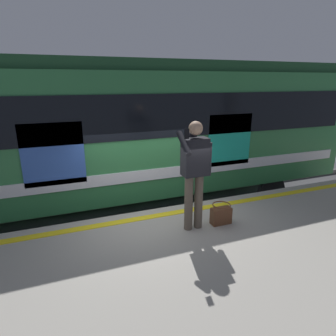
% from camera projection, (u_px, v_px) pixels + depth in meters
% --- Properties ---
extents(ground_plane, '(24.27, 24.27, 0.00)m').
position_uv_depth(ground_plane, '(153.00, 258.00, 5.84)').
color(ground_plane, '#3D3D3F').
extents(platform, '(15.82, 3.67, 1.10)m').
position_uv_depth(platform, '(192.00, 297.00, 4.03)').
color(platform, '#9E998E').
rests_on(platform, ground).
extents(safety_line, '(15.50, 0.16, 0.01)m').
position_uv_depth(safety_line, '(157.00, 216.00, 5.24)').
color(safety_line, yellow).
rests_on(safety_line, platform).
extents(track_rail_near, '(20.56, 0.08, 0.16)m').
position_uv_depth(track_rail_near, '(136.00, 224.00, 7.04)').
color(track_rail_near, slate).
rests_on(track_rail_near, ground).
extents(track_rail_far, '(20.56, 0.08, 0.16)m').
position_uv_depth(track_rail_far, '(124.00, 202.00, 8.32)').
color(track_rail_far, slate).
rests_on(track_rail_far, ground).
extents(train_carriage, '(10.86, 2.75, 3.76)m').
position_uv_depth(train_carriage, '(134.00, 126.00, 7.06)').
color(train_carriage, '#2D723F').
rests_on(train_carriage, ground).
extents(passenger, '(0.57, 0.55, 1.80)m').
position_uv_depth(passenger, '(194.00, 167.00, 4.51)').
color(passenger, brown).
rests_on(passenger, platform).
extents(handbag, '(0.35, 0.32, 0.36)m').
position_uv_depth(handbag, '(221.00, 215.00, 4.91)').
color(handbag, '#59331E').
rests_on(handbag, platform).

